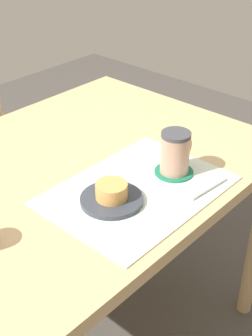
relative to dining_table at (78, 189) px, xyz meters
The scene contains 7 objects.
dining_table is the anchor object (origin of this frame).
placemat 0.23m from the dining_table, 85.74° to the right, with size 0.45×0.33×0.00m, color silver.
pastry_plate 0.23m from the dining_table, 108.38° to the right, with size 0.15×0.15×0.01m, color #333842.
pastry 0.24m from the dining_table, 108.38° to the right, with size 0.08×0.08×0.04m, color tan.
coffee_coaster 0.28m from the dining_table, 58.97° to the right, with size 0.10×0.10×0.01m, color #196B4C.
coffee_mug 0.31m from the dining_table, 58.50° to the right, with size 0.11×0.08×0.11m.
teaspoon 0.38m from the dining_table, 68.86° to the right, with size 0.01×0.01×0.13m, color silver.
Camera 1 is at (-0.71, -0.83, 1.37)m, focal length 50.00 mm.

